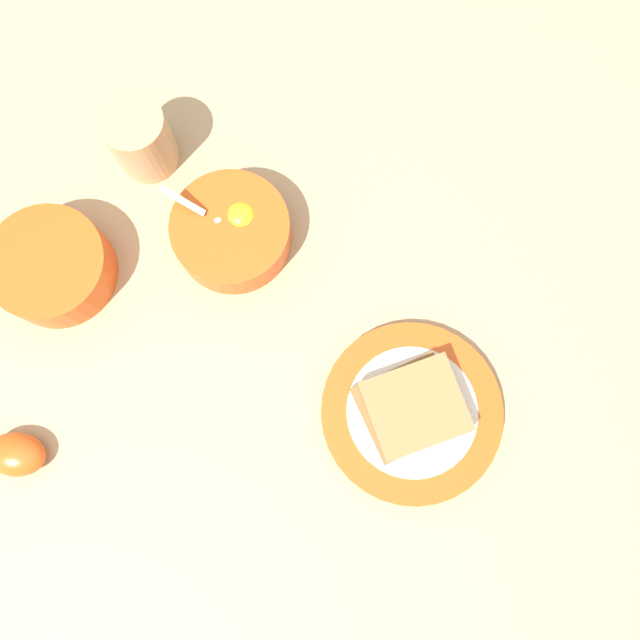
# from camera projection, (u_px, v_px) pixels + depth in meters

# --- Properties ---
(ground_plane) EXTENTS (3.00, 3.00, 0.00)m
(ground_plane) POSITION_uv_depth(u_px,v_px,m) (214.00, 344.00, 0.72)
(ground_plane) COLOR tan
(egg_bowl) EXTENTS (0.14, 0.14, 0.08)m
(egg_bowl) POSITION_uv_depth(u_px,v_px,m) (232.00, 232.00, 0.72)
(egg_bowl) COLOR #DB5119
(egg_bowl) RESTS_ON ground_plane
(toast_plate) EXTENTS (0.20, 0.20, 0.01)m
(toast_plate) POSITION_uv_depth(u_px,v_px,m) (411.00, 412.00, 0.69)
(toast_plate) COLOR #DB5119
(toast_plate) RESTS_ON ground_plane
(toast_sandwich) EXTENTS (0.11, 0.10, 0.03)m
(toast_sandwich) POSITION_uv_depth(u_px,v_px,m) (412.00, 407.00, 0.67)
(toast_sandwich) COLOR brown
(toast_sandwich) RESTS_ON toast_plate
(soup_spoon) EXTENTS (0.15, 0.11, 0.03)m
(soup_spoon) POSITION_uv_depth(u_px,v_px,m) (4.00, 453.00, 0.68)
(soup_spoon) COLOR #DB5119
(soup_spoon) RESTS_ON ground_plane
(congee_bowl) EXTENTS (0.13, 0.13, 0.05)m
(congee_bowl) POSITION_uv_depth(u_px,v_px,m) (52.00, 266.00, 0.71)
(congee_bowl) COLOR #DB5119
(congee_bowl) RESTS_ON ground_plane
(drinking_cup) EXTENTS (0.07, 0.07, 0.09)m
(drinking_cup) POSITION_uv_depth(u_px,v_px,m) (140.00, 139.00, 0.72)
(drinking_cup) COLOR tan
(drinking_cup) RESTS_ON ground_plane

